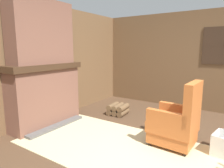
# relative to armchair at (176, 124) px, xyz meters

# --- Properties ---
(ground_plane) EXTENTS (14.00, 14.00, 0.00)m
(ground_plane) POSITION_rel_armchair_xyz_m (0.12, -0.54, -0.37)
(ground_plane) COLOR #4C3523
(wood_panel_wall_left) EXTENTS (0.06, 6.19, 2.44)m
(wood_panel_wall_left) POSITION_rel_armchair_xyz_m (-2.70, -0.54, 0.85)
(wood_panel_wall_left) COLOR brown
(wood_panel_wall_left) RESTS_ON ground
(wood_panel_wall_back) EXTENTS (6.19, 0.09, 2.44)m
(wood_panel_wall_back) POSITION_rel_armchair_xyz_m (0.13, 2.29, 0.86)
(wood_panel_wall_back) COLOR brown
(wood_panel_wall_back) RESTS_ON ground
(fireplace_hearth) EXTENTS (0.65, 1.54, 1.24)m
(fireplace_hearth) POSITION_rel_armchair_xyz_m (-2.44, -0.54, 0.25)
(fireplace_hearth) COLOR brown
(fireplace_hearth) RESTS_ON ground
(chimney_breast) EXTENTS (0.39, 1.26, 1.18)m
(chimney_breast) POSITION_rel_armchair_xyz_m (-2.45, -0.54, 1.46)
(chimney_breast) COLOR brown
(chimney_breast) RESTS_ON fireplace_hearth
(area_rug) EXTENTS (3.85, 1.67, 0.01)m
(area_rug) POSITION_rel_armchair_xyz_m (-0.40, -0.55, -0.36)
(area_rug) COLOR #C6B789
(area_rug) RESTS_ON ground
(armchair) EXTENTS (0.71, 0.62, 1.05)m
(armchair) POSITION_rel_armchair_xyz_m (0.00, 0.00, 0.00)
(armchair) COLOR #C6662D
(armchair) RESTS_ON ground
(firewood_stack) EXTENTS (0.44, 0.45, 0.25)m
(firewood_stack) POSITION_rel_armchair_xyz_m (-1.57, 0.81, -0.25)
(firewood_stack) COLOR brown
(firewood_stack) RESTS_ON ground
(oil_lamp_vase) EXTENTS (0.11, 0.11, 0.23)m
(oil_lamp_vase) POSITION_rel_armchair_xyz_m (-2.50, -1.07, 0.95)
(oil_lamp_vase) COLOR #99B29E
(oil_lamp_vase) RESTS_ON fireplace_hearth
(storage_case) EXTENTS (0.15, 0.22, 0.16)m
(storage_case) POSITION_rel_armchair_xyz_m (-2.50, -0.44, 0.95)
(storage_case) COLOR gray
(storage_case) RESTS_ON fireplace_hearth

